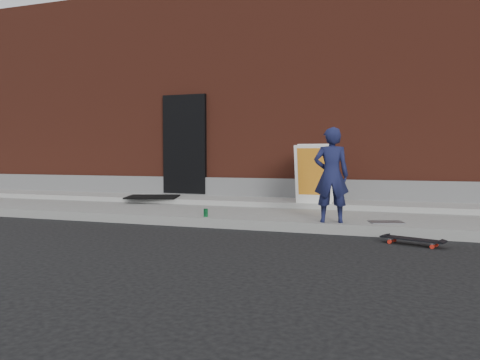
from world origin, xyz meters
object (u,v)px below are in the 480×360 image
at_px(pizza_sign, 315,173).
at_px(soda_can, 206,213).
at_px(skateboard, 413,240).
at_px(child, 331,175).

xyz_separation_m(pizza_sign, soda_can, (-1.45, -1.81, -0.59)).
distance_m(pizza_sign, soda_can, 2.39).
relative_size(skateboard, pizza_sign, 0.71).
xyz_separation_m(child, pizza_sign, (-0.55, 1.77, -0.05)).
bearing_deg(skateboard, pizza_sign, 124.48).
relative_size(skateboard, soda_can, 5.99).
xyz_separation_m(child, soda_can, (-2.00, -0.04, -0.64)).
bearing_deg(child, pizza_sign, -82.97).
distance_m(skateboard, soda_can, 3.20).
distance_m(child, pizza_sign, 1.86).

